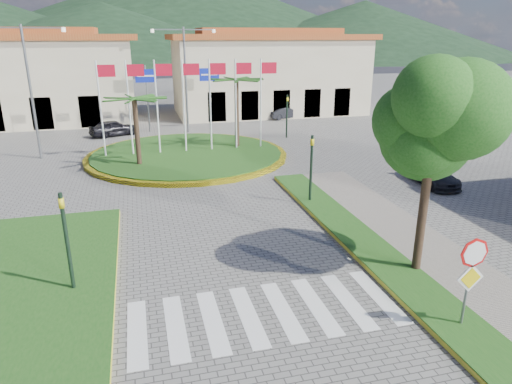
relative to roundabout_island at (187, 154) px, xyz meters
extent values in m
cube|color=gray|center=(6.00, -20.00, -0.10)|extent=(4.00, 28.00, 0.15)
cube|color=#1C4D16|center=(4.80, -20.00, -0.09)|extent=(1.60, 28.00, 0.18)
cube|color=#1C4D16|center=(-6.50, -16.00, -0.09)|extent=(5.00, 14.00, 0.18)
cube|color=silver|center=(0.00, -18.00, -0.17)|extent=(8.00, 3.00, 0.01)
cylinder|color=yellow|center=(0.00, 0.00, -0.06)|extent=(12.70, 12.70, 0.24)
cylinder|color=#1C4D16|center=(0.00, 0.00, -0.03)|extent=(12.00, 12.00, 0.30)
cylinder|color=black|center=(-3.00, -2.00, 1.85)|extent=(0.28, 0.28, 4.05)
cylinder|color=black|center=(3.50, 1.00, 2.16)|extent=(0.28, 0.28, 4.68)
cylinder|color=silver|center=(-5.00, 0.50, 2.82)|extent=(0.10, 0.10, 6.00)
cube|color=#B40B22|center=(-4.45, 0.50, 5.22)|extent=(1.00, 0.03, 0.70)
cylinder|color=silver|center=(-3.34, 0.50, 2.82)|extent=(0.10, 0.10, 6.00)
cube|color=#B40B22|center=(-2.79, 0.50, 5.22)|extent=(1.00, 0.03, 0.70)
cylinder|color=silver|center=(-1.67, 0.50, 2.82)|extent=(0.10, 0.10, 6.00)
cube|color=#B40B22|center=(-1.12, 0.50, 5.22)|extent=(1.00, 0.03, 0.70)
cylinder|color=silver|center=(0.00, 0.50, 2.82)|extent=(0.10, 0.10, 6.00)
cube|color=#B40B22|center=(0.55, 0.50, 5.22)|extent=(1.00, 0.03, 0.70)
cylinder|color=silver|center=(1.66, 0.50, 2.82)|extent=(0.10, 0.10, 6.00)
cube|color=#B40B22|center=(2.21, 0.50, 5.22)|extent=(1.00, 0.03, 0.70)
cylinder|color=silver|center=(3.33, 0.50, 2.82)|extent=(0.10, 0.10, 6.00)
cube|color=#B40B22|center=(3.88, 0.50, 5.22)|extent=(1.00, 0.03, 0.70)
cylinder|color=silver|center=(5.00, 0.50, 2.82)|extent=(0.10, 0.10, 6.00)
cube|color=#B40B22|center=(5.55, 0.50, 5.22)|extent=(1.00, 0.03, 0.70)
cylinder|color=slate|center=(4.90, -20.00, 1.07)|extent=(0.07, 0.07, 2.50)
cylinder|color=red|center=(4.90, -20.05, 2.07)|extent=(0.80, 0.03, 0.80)
cube|color=yellow|center=(4.90, -20.06, 1.37)|extent=(0.78, 0.03, 0.78)
cylinder|color=black|center=(5.50, -17.00, 2.02)|extent=(0.28, 0.28, 4.40)
ellipsoid|color=#194E14|center=(5.50, -17.00, 5.02)|extent=(3.60, 3.60, 3.20)
cylinder|color=black|center=(-5.20, -15.50, 1.42)|extent=(0.12, 0.12, 3.20)
imported|color=yellow|center=(-5.20, -15.50, 2.42)|extent=(0.15, 0.18, 0.90)
cylinder|color=black|center=(4.50, -10.00, 1.42)|extent=(0.12, 0.12, 3.20)
imported|color=yellow|center=(4.50, -10.00, 2.42)|extent=(0.15, 0.18, 0.90)
cylinder|color=black|center=(8.00, 4.00, 1.42)|extent=(0.12, 0.12, 3.20)
imported|color=yellow|center=(8.00, 4.00, 2.42)|extent=(0.18, 0.15, 0.90)
cylinder|color=slate|center=(-2.00, 9.00, 2.42)|extent=(0.12, 0.12, 5.20)
cube|color=#1021AE|center=(-2.00, 8.94, 4.22)|extent=(1.60, 0.05, 1.00)
cylinder|color=slate|center=(3.00, 9.00, 2.42)|extent=(0.12, 0.12, 5.20)
cube|color=#1021AE|center=(3.00, 8.94, 4.22)|extent=(1.60, 0.05, 1.00)
cylinder|color=slate|center=(1.00, 8.00, 3.82)|extent=(0.16, 0.16, 8.00)
cube|color=slate|center=(-0.20, 8.00, 7.62)|extent=(2.40, 0.08, 0.08)
cube|color=slate|center=(2.20, 8.00, 7.62)|extent=(2.40, 0.08, 0.08)
cylinder|color=slate|center=(-9.00, 2.00, 3.82)|extent=(0.16, 0.16, 8.00)
cube|color=slate|center=(-7.80, 2.00, 7.62)|extent=(2.40, 0.08, 0.08)
cube|color=#C6B996|center=(-14.00, 16.00, 3.32)|extent=(22.00, 9.00, 7.00)
cube|color=#C6B996|center=(10.00, 16.00, 3.32)|extent=(18.00, 9.00, 7.00)
cube|color=#9D451E|center=(10.00, 16.00, 7.07)|extent=(19.08, 9.54, 0.50)
cube|color=#9D451E|center=(10.00, 16.00, 7.57)|extent=(13.50, 4.95, 0.60)
cone|color=black|center=(15.00, 138.00, 14.82)|extent=(180.00, 180.00, 30.00)
cone|color=black|center=(70.00, 113.00, 8.82)|extent=(120.00, 120.00, 18.00)
cone|color=black|center=(-10.00, 108.00, 7.82)|extent=(110.00, 110.00, 16.00)
imported|color=#BABABC|center=(-5.74, 13.85, 0.37)|extent=(4.28, 2.70, 1.10)
imported|color=black|center=(-4.72, 8.00, 0.44)|extent=(3.93, 2.70, 1.24)
imported|color=black|center=(10.53, 11.95, 0.37)|extent=(3.48, 1.85, 1.09)
imported|color=black|center=(11.72, -8.89, 0.37)|extent=(1.81, 3.85, 1.08)
camera|label=1|loc=(-2.95, -28.55, 7.18)|focal=32.00mm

